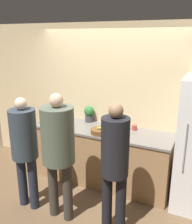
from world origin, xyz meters
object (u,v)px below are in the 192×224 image
person_right (115,160)px  cup_red (134,128)px  potted_plant (89,113)px  bottle_clear (62,124)px  person_left (24,144)px  utensil_crock (110,121)px  fruit_bowl (100,131)px  person_center (58,144)px  bottle_green (41,120)px

person_right → cup_red: size_ratio=20.77×
potted_plant → bottle_clear: bearing=-123.5°
person_left → potted_plant: person_left is taller
bottle_clear → person_left: bearing=-92.6°
potted_plant → person_right: bearing=-52.1°
person_right → utensil_crock: bearing=114.4°
cup_red → utensil_crock: bearing=170.4°
fruit_bowl → potted_plant: bearing=132.6°
person_center → person_left: bearing=-179.3°
bottle_clear → bottle_green: size_ratio=1.01×
person_right → bottle_green: person_right is taller
person_right → fruit_bowl: person_right is taller
utensil_crock → person_left: bearing=-118.7°
cup_red → potted_plant: size_ratio=0.29×
fruit_bowl → bottle_clear: bearing=179.9°
person_left → person_center: person_center is taller
fruit_bowl → utensil_crock: utensil_crock is taller
person_left → potted_plant: 1.35m
bottle_clear → potted_plant: 0.53m
person_left → bottle_green: size_ratio=11.03×
person_center → bottle_green: person_center is taller
fruit_bowl → person_right: bearing=-54.9°
person_right → cup_red: person_right is taller
person_left → utensil_crock: (0.72, 1.32, 0.03)m
person_center → bottle_green: (-0.92, 0.86, -0.08)m
person_center → bottle_green: size_ratio=11.77×
bottle_clear → bottle_green: bearing=-180.0°
fruit_bowl → bottle_green: (-1.10, 0.00, 0.02)m
person_right → bottle_green: (-1.66, 0.80, 0.01)m
bottle_clear → cup_red: (1.13, 0.38, -0.02)m
person_left → bottle_clear: person_left is taller
person_right → person_center: bearing=-175.5°
utensil_crock → cup_red: size_ratio=3.13×
bottle_green → potted_plant: size_ratio=0.52×
person_left → person_right: (1.29, 0.07, 0.02)m
person_right → bottle_clear: size_ratio=11.25×
fruit_bowl → utensil_crock: size_ratio=1.09×
person_left → person_right: size_ratio=0.97×
person_left → fruit_bowl: 1.13m
person_right → cup_red: bearing=95.9°
person_right → cup_red: 1.19m
bottle_green → cup_red: 1.58m
utensil_crock → cup_red: 0.45m
person_center → fruit_bowl: 0.88m
person_left → cup_red: 1.71m
person_left → person_right: bearing=2.9°
person_left → bottle_clear: size_ratio=10.88×
person_left → fruit_bowl: person_left is taller
person_center → utensil_crock: person_center is taller
utensil_crock → potted_plant: (-0.39, -0.02, 0.09)m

